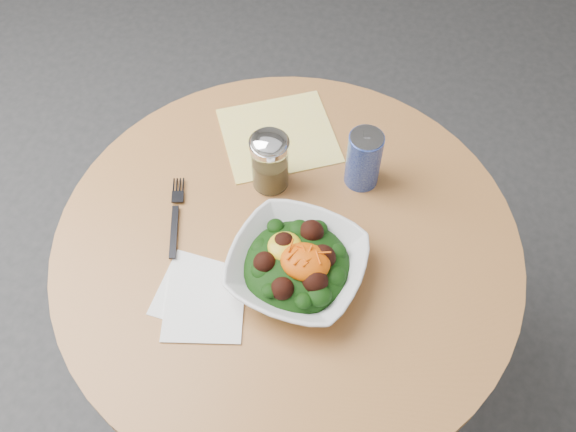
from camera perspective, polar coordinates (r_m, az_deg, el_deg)
name	(u,v)px	position (r m, az deg, el deg)	size (l,w,h in m)	color
ground	(287,379)	(1.91, -0.06, -14.28)	(6.00, 6.00, 0.00)	#313234
table	(287,290)	(1.40, -0.08, -6.58)	(0.90, 0.90, 0.75)	black
cloth_napkin	(279,135)	(1.39, -0.84, 7.18)	(0.23, 0.21, 0.00)	yellow
paper_napkins	(201,299)	(1.18, -7.74, -7.30)	(0.18, 0.18, 0.00)	white
salad_bowl	(297,265)	(1.16, 0.81, -4.39)	(0.27, 0.27, 0.09)	silver
fork	(176,214)	(1.28, -9.94, 0.17)	(0.08, 0.18, 0.00)	black
spice_shaker	(270,161)	(1.26, -1.63, 4.88)	(0.08, 0.08, 0.14)	silver
beverage_can	(364,159)	(1.27, 6.75, 5.06)	(0.07, 0.07, 0.13)	navy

